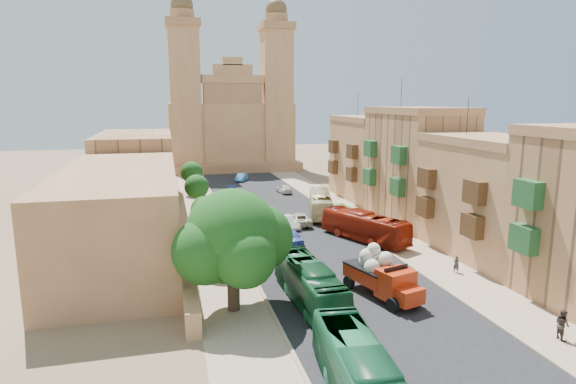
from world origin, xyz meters
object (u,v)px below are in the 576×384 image
car_dkblue (233,192)px  street_tree_a (214,236)px  church (229,124)px  red_truck (382,275)px  car_white_b (284,189)px  ficus_tree (234,240)px  olive_pickup (343,216)px  car_cream (299,219)px  pedestrian_a (456,264)px  pedestrian_b (562,325)px  bus_green_north (309,284)px  car_blue_b (241,177)px  bus_green_south (361,378)px  bus_cream_east (320,204)px  car_white_a (287,222)px  street_tree_d (192,173)px  pedestrian_c (390,241)px  bus_red_east (365,227)px  street_tree_c (197,187)px  street_tree_b (204,209)px  car_blue_a (292,237)px

car_dkblue → street_tree_a: bearing=-103.2°
church → red_truck: 75.44m
car_dkblue → car_white_b: (8.33, 0.65, 0.01)m
ficus_tree → olive_pickup: (15.92, 20.88, -4.17)m
street_tree_a → car_cream: (11.30, 13.82, -2.45)m
pedestrian_a → pedestrian_b: size_ratio=0.76×
olive_pickup → pedestrian_a: olive_pickup is taller
bus_green_north → car_blue_b: (3.50, 55.32, -0.81)m
bus_green_south → car_blue_b: bearing=91.7°
bus_cream_east → pedestrian_a: bearing=117.0°
car_cream → car_white_a: bearing=38.3°
car_white_a → street_tree_d: bearing=99.8°
car_white_b → pedestrian_c: pedestrian_c is taller
bus_red_east → church: bearing=-107.9°
church → street_tree_c: (-10.00, -42.61, -6.19)m
red_truck → olive_pickup: red_truck is taller
car_blue_b → car_dkblue: bearing=-80.1°
car_blue_b → pedestrian_c: pedestrian_c is taller
bus_green_south → pedestrian_a: bearing=50.9°
church → red_truck: (1.61, -75.02, -7.78)m
bus_green_south → bus_red_east: 28.60m
street_tree_a → bus_green_south: 21.12m
ficus_tree → red_truck: bearing=-2.2°
ficus_tree → pedestrian_c: size_ratio=5.90×
bus_green_south → olive_pickup: bearing=76.5°
street_tree_d → church: bearing=71.9°
red_truck → car_cream: bearing=90.8°
church → street_tree_d: size_ratio=6.90×
street_tree_a → car_dkblue: size_ratio=1.00×
street_tree_d → bus_green_south: (4.91, -56.48, -2.00)m
street_tree_a → car_white_a: street_tree_a is taller
church → bus_green_south: bearing=-93.3°
bus_green_north → pedestrian_a: bearing=10.5°
street_tree_b → olive_pickup: bearing=3.1°
ficus_tree → car_dkblue: ficus_tree is taller
olive_pickup → bus_green_north: size_ratio=0.45×
street_tree_d → bus_green_north: size_ratio=0.49×
pedestrian_b → pedestrian_c: pedestrian_b is taller
street_tree_c → olive_pickup: size_ratio=1.02×
ficus_tree → bus_green_north: bearing=-2.2°
street_tree_b → ficus_tree: bearing=-88.3°
red_truck → ficus_tree: bearing=177.8°
bus_green_north → car_blue_a: 15.34m
bus_cream_east → street_tree_b: bearing=36.1°
street_tree_c → olive_pickup: street_tree_c is taller
street_tree_a → street_tree_b: street_tree_a is taller
bus_red_east → car_dkblue: bus_red_east is taller
street_tree_b → pedestrian_b: bearing=-56.2°
street_tree_b → car_white_a: bearing=3.7°
car_blue_a → car_white_a: 5.80m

